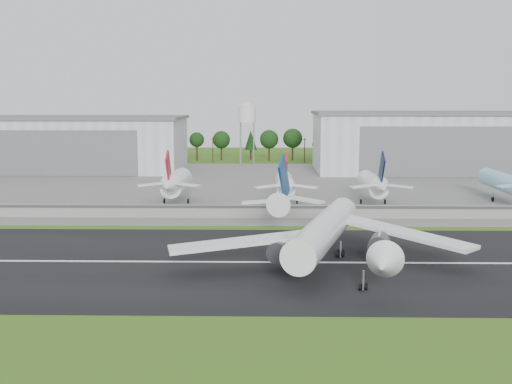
{
  "coord_description": "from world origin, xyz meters",
  "views": [
    {
      "loc": [
        4.79,
        -106.45,
        30.17
      ],
      "look_at": [
        1.89,
        40.0,
        9.0
      ],
      "focal_mm": 45.0,
      "sensor_mm": 36.0,
      "label": 1
    }
  ],
  "objects_px": {
    "parked_jet_red_a": "(175,183)",
    "parked_jet_navy": "(374,184)",
    "parked_jet_red_b": "(285,184)",
    "main_airliner": "(325,238)",
    "parked_jet_skyblue": "(507,183)"
  },
  "relations": [
    {
      "from": "main_airliner",
      "to": "parked_jet_red_b",
      "type": "relative_size",
      "value": 1.87
    },
    {
      "from": "parked_jet_red_b",
      "to": "parked_jet_red_a",
      "type": "bearing_deg",
      "value": 179.89
    },
    {
      "from": "parked_jet_skyblue",
      "to": "main_airliner",
      "type": "bearing_deg",
      "value": -129.68
    },
    {
      "from": "parked_jet_navy",
      "to": "parked_jet_skyblue",
      "type": "bearing_deg",
      "value": 7.15
    },
    {
      "from": "parked_jet_navy",
      "to": "parked_jet_skyblue",
      "type": "relative_size",
      "value": 0.84
    },
    {
      "from": "main_airliner",
      "to": "parked_jet_skyblue",
      "type": "distance_m",
      "value": 93.51
    },
    {
      "from": "parked_jet_red_b",
      "to": "main_airliner",
      "type": "bearing_deg",
      "value": -85.16
    },
    {
      "from": "parked_jet_red_a",
      "to": "parked_jet_navy",
      "type": "height_order",
      "value": "parked_jet_red_a"
    },
    {
      "from": "parked_jet_skyblue",
      "to": "parked_jet_red_b",
      "type": "bearing_deg",
      "value": -175.61
    },
    {
      "from": "main_airliner",
      "to": "parked_jet_red_a",
      "type": "xyz_separation_m",
      "value": [
        -37.49,
        67.01,
        1.44
      ]
    },
    {
      "from": "parked_jet_red_a",
      "to": "parked_jet_navy",
      "type": "relative_size",
      "value": 1.0
    },
    {
      "from": "main_airliner",
      "to": "parked_jet_navy",
      "type": "distance_m",
      "value": 69.86
    },
    {
      "from": "parked_jet_red_a",
      "to": "parked_jet_red_b",
      "type": "bearing_deg",
      "value": -0.11
    },
    {
      "from": "parked_jet_red_a",
      "to": "parked_jet_red_b",
      "type": "height_order",
      "value": "parked_jet_red_a"
    },
    {
      "from": "main_airliner",
      "to": "parked_jet_red_a",
      "type": "height_order",
      "value": "main_airliner"
    }
  ]
}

